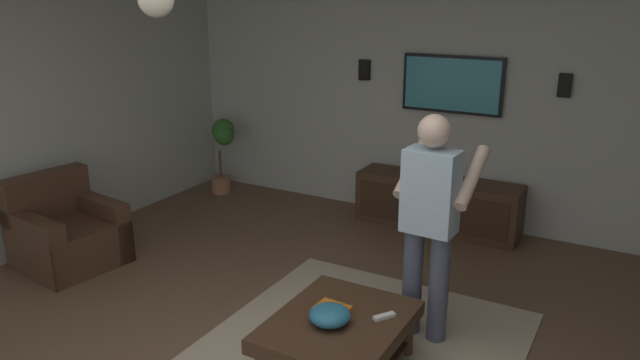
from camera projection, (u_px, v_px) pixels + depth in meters
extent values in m
cube|color=#B2B7AD|center=(459.00, 94.00, 6.25)|extent=(0.10, 6.64, 2.77)
cube|color=tan|center=(352.00, 357.00, 4.15)|extent=(2.46, 2.10, 0.01)
cube|color=#472D1E|center=(70.00, 244.00, 5.51)|extent=(0.90, 0.90, 0.40)
cube|color=#472D1E|center=(46.00, 195.00, 5.57)|extent=(0.82, 0.29, 0.42)
cube|color=#472D1E|center=(35.00, 247.00, 5.24)|extent=(0.27, 0.81, 0.56)
cube|color=#472D1E|center=(100.00, 225.00, 5.73)|extent=(0.27, 0.81, 0.56)
cube|color=#422B1C|center=(339.00, 326.00, 3.88)|extent=(1.00, 0.80, 0.10)
cylinder|color=#422B1C|center=(408.00, 336.00, 4.14)|extent=(0.07, 0.07, 0.30)
cylinder|color=#422B1C|center=(326.00, 312.00, 4.44)|extent=(0.07, 0.07, 0.30)
cube|color=#382417|center=(338.00, 360.00, 3.96)|extent=(0.88, 0.68, 0.03)
cube|color=#422B1C|center=(437.00, 204.00, 6.33)|extent=(0.44, 1.70, 0.55)
cube|color=#352216|center=(430.00, 210.00, 6.14)|extent=(0.01, 1.56, 0.39)
cube|color=black|center=(452.00, 84.00, 6.17)|extent=(0.05, 1.04, 0.59)
cube|color=teal|center=(451.00, 85.00, 6.14)|extent=(0.01, 0.98, 0.53)
cylinder|color=#4C5166|center=(439.00, 288.00, 4.25)|extent=(0.14, 0.14, 0.82)
cylinder|color=#4C5166|center=(412.00, 281.00, 4.35)|extent=(0.14, 0.14, 0.82)
cube|color=silver|center=(431.00, 192.00, 4.09)|extent=(0.24, 0.37, 0.58)
sphere|color=beige|center=(434.00, 131.00, 3.96)|extent=(0.22, 0.22, 0.22)
cylinder|color=beige|center=(472.00, 177.00, 4.09)|extent=(0.48, 0.12, 0.37)
cylinder|color=beige|center=(412.00, 168.00, 4.32)|extent=(0.48, 0.12, 0.37)
cube|color=white|center=(451.00, 179.00, 4.40)|extent=(0.04, 0.05, 0.16)
cylinder|color=#9E6B4C|center=(221.00, 184.00, 7.52)|extent=(0.24, 0.24, 0.20)
cylinder|color=brown|center=(220.00, 164.00, 7.43)|extent=(0.03, 0.03, 0.33)
sphere|color=#2D6B28|center=(223.00, 131.00, 7.42)|extent=(0.20, 0.20, 0.20)
sphere|color=#2D6B28|center=(224.00, 136.00, 7.23)|extent=(0.23, 0.23, 0.23)
sphere|color=#2D6B28|center=(223.00, 130.00, 7.29)|extent=(0.27, 0.27, 0.27)
ellipsoid|color=teal|center=(330.00, 315.00, 3.80)|extent=(0.26, 0.26, 0.12)
cube|color=white|center=(384.00, 316.00, 3.88)|extent=(0.15, 0.12, 0.02)
cube|color=orange|center=(333.00, 309.00, 3.96)|extent=(0.17, 0.23, 0.04)
sphere|color=red|center=(429.00, 165.00, 6.32)|extent=(0.22, 0.22, 0.22)
cube|color=black|center=(565.00, 85.00, 5.65)|extent=(0.06, 0.12, 0.22)
cube|color=black|center=(365.00, 70.00, 6.61)|extent=(0.06, 0.12, 0.22)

